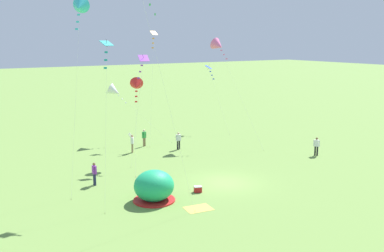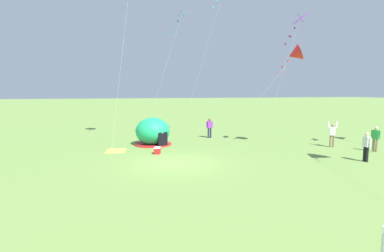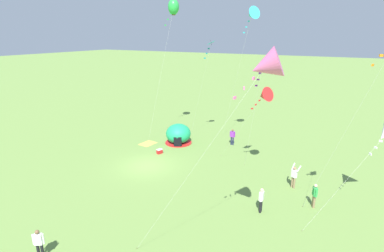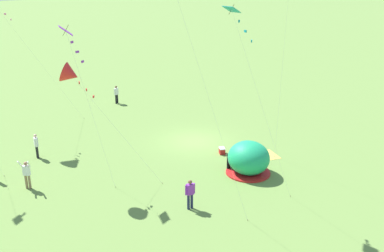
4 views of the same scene
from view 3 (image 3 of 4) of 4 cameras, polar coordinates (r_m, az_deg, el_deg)
The scene contains 15 objects.
ground_plane at distance 27.03m, azimuth -8.53°, elevation -7.51°, with size 300.00×300.00×0.00m, color olive.
popup_tent at distance 31.80m, azimuth -2.62°, elevation -1.56°, with size 2.81×2.81×2.10m.
picnic_blanket at distance 32.26m, azimuth -8.40°, elevation -3.33°, with size 1.70×1.30×0.01m, color gold.
cooler_box at distance 29.46m, azimuth -6.20°, elevation -4.81°, with size 0.62×0.52×0.44m.
person_arms_raised at distance 24.03m, azimuth 18.86°, elevation -8.95°, with size 0.66×0.72×1.89m.
person_near_tent at distance 22.01m, azimuth 22.31°, elevation -11.95°, with size 0.55×0.37×1.72m.
person_far_back at distance 18.21m, azimuth -27.14°, elevation -19.18°, with size 0.41×0.51×1.72m.
person_center_field at distance 20.44m, azimuth 13.06°, elevation -13.37°, with size 0.59×0.24×1.72m.
person_strolling at distance 31.54m, azimuth 7.70°, elevation -1.92°, with size 0.24×0.59×1.72m.
kite_cyan at distance 29.52m, azimuth 11.29°, elevation 20.13°, with size 3.20×4.29×13.60m.
kite_green at distance 32.02m, azimuth -3.54°, elevation 21.70°, with size 3.23×2.43×14.50m.
kite_red at distance 23.51m, azimuth 13.56°, elevation 5.68°, with size 3.09×5.19×7.40m.
kite_pink at distance 12.23m, azimuth 13.80°, elevation 10.99°, with size 2.05×6.86×10.77m.
kite_teal at distance 30.72m, azimuth 3.36°, elevation 14.65°, with size 2.21×3.63×10.62m.
kite_purple at distance 22.72m, azimuth 13.04°, elevation 10.34°, with size 2.65×2.02×9.35m.
Camera 3 is at (19.40, 15.13, 11.20)m, focal length 28.00 mm.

